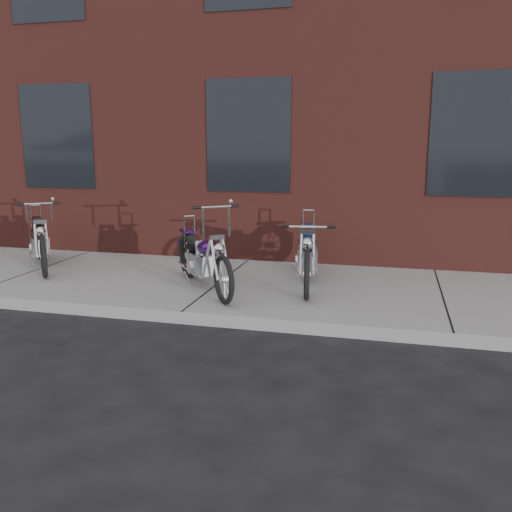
# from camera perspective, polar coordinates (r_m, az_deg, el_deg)

# --- Properties ---
(ground) EXTENTS (120.00, 120.00, 0.00)m
(ground) POSITION_cam_1_polar(r_m,az_deg,el_deg) (6.43, -7.83, -7.12)
(ground) COLOR #232325
(ground) RESTS_ON ground
(sidewalk) EXTENTS (22.00, 3.00, 0.15)m
(sidewalk) POSITION_cam_1_polar(r_m,az_deg,el_deg) (7.76, -3.70, -3.19)
(sidewalk) COLOR gray
(sidewalk) RESTS_ON ground
(building_brick) EXTENTS (22.00, 10.00, 8.00)m
(building_brick) POSITION_cam_1_polar(r_m,az_deg,el_deg) (13.97, 4.81, 19.55)
(building_brick) COLOR maroon
(building_brick) RESTS_ON ground
(chopper_purple) EXTENTS (1.37, 1.72, 1.18)m
(chopper_purple) POSITION_cam_1_polar(r_m,az_deg,el_deg) (7.27, -5.57, -0.53)
(chopper_purple) COLOR black
(chopper_purple) RESTS_ON sidewalk
(chopper_blue) EXTENTS (0.58, 2.19, 0.96)m
(chopper_blue) POSITION_cam_1_polar(r_m,az_deg,el_deg) (7.55, 5.46, 0.05)
(chopper_blue) COLOR black
(chopper_blue) RESTS_ON sidewalk
(chopper_third) EXTENTS (1.40, 1.72, 1.08)m
(chopper_third) POSITION_cam_1_polar(r_m,az_deg,el_deg) (9.20, -21.77, 1.26)
(chopper_third) COLOR black
(chopper_third) RESTS_ON sidewalk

